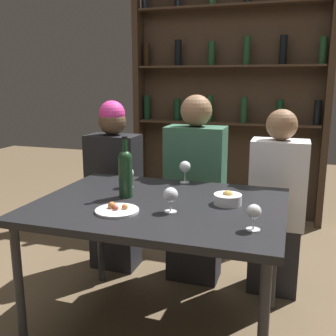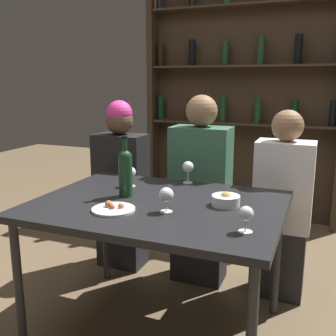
{
  "view_description": "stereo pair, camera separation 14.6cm",
  "coord_description": "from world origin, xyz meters",
  "px_view_note": "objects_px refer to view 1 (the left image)",
  "views": [
    {
      "loc": [
        0.63,
        -1.82,
        1.36
      ],
      "look_at": [
        0.0,
        0.14,
        0.9
      ],
      "focal_mm": 42.0,
      "sensor_mm": 36.0,
      "label": 1
    },
    {
      "loc": [
        0.77,
        -1.77,
        1.36
      ],
      "look_at": [
        0.0,
        0.14,
        0.9
      ],
      "focal_mm": 42.0,
      "sensor_mm": 36.0,
      "label": 2
    }
  ],
  "objects_px": {
    "food_plate_0": "(117,210)",
    "seated_person_center": "(195,195)",
    "wine_glass_2": "(171,195)",
    "seated_person_left": "(114,189)",
    "wine_glass_1": "(128,174)",
    "wine_glass_0": "(254,213)",
    "seated_person_right": "(276,208)",
    "wine_bottle": "(125,171)",
    "snack_bowl": "(228,199)",
    "wine_glass_3": "(185,167)"
  },
  "relations": [
    {
      "from": "wine_bottle",
      "to": "seated_person_left",
      "type": "distance_m",
      "value": 0.78
    },
    {
      "from": "seated_person_left",
      "to": "seated_person_right",
      "type": "height_order",
      "value": "seated_person_left"
    },
    {
      "from": "wine_glass_3",
      "to": "seated_person_right",
      "type": "distance_m",
      "value": 0.65
    },
    {
      "from": "wine_bottle",
      "to": "wine_glass_1",
      "type": "height_order",
      "value": "wine_bottle"
    },
    {
      "from": "food_plate_0",
      "to": "seated_person_left",
      "type": "bearing_deg",
      "value": 116.43
    },
    {
      "from": "wine_glass_0",
      "to": "wine_glass_2",
      "type": "distance_m",
      "value": 0.41
    },
    {
      "from": "wine_glass_2",
      "to": "seated_person_center",
      "type": "distance_m",
      "value": 0.81
    },
    {
      "from": "wine_bottle",
      "to": "wine_glass_3",
      "type": "xyz_separation_m",
      "value": [
        0.22,
        0.39,
        -0.05
      ]
    },
    {
      "from": "seated_person_left",
      "to": "seated_person_center",
      "type": "xyz_separation_m",
      "value": [
        0.6,
        0.0,
        0.01
      ]
    },
    {
      "from": "wine_glass_1",
      "to": "food_plate_0",
      "type": "relative_size",
      "value": 0.57
    },
    {
      "from": "wine_bottle",
      "to": "wine_glass_2",
      "type": "xyz_separation_m",
      "value": [
        0.3,
        -0.16,
        -0.06
      ]
    },
    {
      "from": "wine_glass_1",
      "to": "food_plate_0",
      "type": "height_order",
      "value": "wine_glass_1"
    },
    {
      "from": "wine_glass_1",
      "to": "snack_bowl",
      "type": "relative_size",
      "value": 0.85
    },
    {
      "from": "wine_glass_0",
      "to": "food_plate_0",
      "type": "height_order",
      "value": "wine_glass_0"
    },
    {
      "from": "wine_glass_2",
      "to": "seated_person_center",
      "type": "xyz_separation_m",
      "value": [
        -0.07,
        0.78,
        -0.23
      ]
    },
    {
      "from": "wine_glass_2",
      "to": "seated_person_left",
      "type": "relative_size",
      "value": 0.1
    },
    {
      "from": "snack_bowl",
      "to": "wine_glass_2",
      "type": "bearing_deg",
      "value": -140.02
    },
    {
      "from": "food_plate_0",
      "to": "seated_person_right",
      "type": "distance_m",
      "value": 1.13
    },
    {
      "from": "wine_bottle",
      "to": "wine_glass_0",
      "type": "relative_size",
      "value": 2.92
    },
    {
      "from": "wine_glass_3",
      "to": "seated_person_center",
      "type": "relative_size",
      "value": 0.11
    },
    {
      "from": "wine_glass_2",
      "to": "snack_bowl",
      "type": "height_order",
      "value": "wine_glass_2"
    },
    {
      "from": "wine_bottle",
      "to": "seated_person_left",
      "type": "bearing_deg",
      "value": 120.81
    },
    {
      "from": "seated_person_center",
      "to": "seated_person_right",
      "type": "distance_m",
      "value": 0.54
    },
    {
      "from": "wine_glass_0",
      "to": "seated_person_right",
      "type": "relative_size",
      "value": 0.09
    },
    {
      "from": "wine_glass_2",
      "to": "wine_glass_3",
      "type": "relative_size",
      "value": 0.9
    },
    {
      "from": "wine_glass_2",
      "to": "seated_person_left",
      "type": "distance_m",
      "value": 1.05
    },
    {
      "from": "snack_bowl",
      "to": "seated_person_right",
      "type": "relative_size",
      "value": 0.12
    },
    {
      "from": "wine_glass_1",
      "to": "seated_person_right",
      "type": "distance_m",
      "value": 0.97
    },
    {
      "from": "wine_bottle",
      "to": "snack_bowl",
      "type": "relative_size",
      "value": 2.32
    },
    {
      "from": "wine_glass_0",
      "to": "wine_glass_3",
      "type": "xyz_separation_m",
      "value": [
        -0.48,
        0.66,
        0.02
      ]
    },
    {
      "from": "wine_bottle",
      "to": "seated_person_center",
      "type": "bearing_deg",
      "value": 69.48
    },
    {
      "from": "wine_bottle",
      "to": "food_plate_0",
      "type": "xyz_separation_m",
      "value": [
        0.06,
        -0.24,
        -0.13
      ]
    },
    {
      "from": "snack_bowl",
      "to": "seated_person_left",
      "type": "distance_m",
      "value": 1.09
    },
    {
      "from": "snack_bowl",
      "to": "seated_person_right",
      "type": "height_order",
      "value": "seated_person_right"
    },
    {
      "from": "wine_glass_2",
      "to": "wine_bottle",
      "type": "bearing_deg",
      "value": 151.67
    },
    {
      "from": "wine_glass_1",
      "to": "seated_person_center",
      "type": "xyz_separation_m",
      "value": [
        0.3,
        0.43,
        -0.23
      ]
    },
    {
      "from": "seated_person_center",
      "to": "wine_glass_1",
      "type": "bearing_deg",
      "value": -124.35
    },
    {
      "from": "seated_person_center",
      "to": "wine_glass_2",
      "type": "bearing_deg",
      "value": -84.73
    },
    {
      "from": "food_plate_0",
      "to": "seated_person_left",
      "type": "xyz_separation_m",
      "value": [
        -0.42,
        0.85,
        -0.16
      ]
    },
    {
      "from": "wine_glass_0",
      "to": "wine_glass_2",
      "type": "height_order",
      "value": "wine_glass_2"
    },
    {
      "from": "wine_glass_0",
      "to": "food_plate_0",
      "type": "relative_size",
      "value": 0.54
    },
    {
      "from": "wine_glass_2",
      "to": "food_plate_0",
      "type": "bearing_deg",
      "value": -162.88
    },
    {
      "from": "wine_glass_2",
      "to": "wine_glass_3",
      "type": "height_order",
      "value": "wine_glass_3"
    },
    {
      "from": "wine_glass_1",
      "to": "seated_person_center",
      "type": "bearing_deg",
      "value": 55.65
    },
    {
      "from": "seated_person_center",
      "to": "food_plate_0",
      "type": "bearing_deg",
      "value": -101.46
    },
    {
      "from": "wine_glass_0",
      "to": "snack_bowl",
      "type": "height_order",
      "value": "wine_glass_0"
    },
    {
      "from": "wine_bottle",
      "to": "seated_person_left",
      "type": "xyz_separation_m",
      "value": [
        -0.37,
        0.62,
        -0.29
      ]
    },
    {
      "from": "wine_bottle",
      "to": "snack_bowl",
      "type": "distance_m",
      "value": 0.55
    },
    {
      "from": "food_plate_0",
      "to": "seated_person_center",
      "type": "relative_size",
      "value": 0.17
    },
    {
      "from": "wine_bottle",
      "to": "food_plate_0",
      "type": "relative_size",
      "value": 1.57
    }
  ]
}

